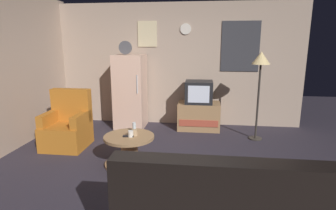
{
  "coord_description": "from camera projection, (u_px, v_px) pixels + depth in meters",
  "views": [
    {
      "loc": [
        0.55,
        -3.42,
        1.75
      ],
      "look_at": [
        0.01,
        0.9,
        0.75
      ],
      "focal_mm": 29.46,
      "sensor_mm": 36.0,
      "label": 1
    }
  ],
  "objects": [
    {
      "name": "ground_plane",
      "position": [
        159.0,
        173.0,
        3.76
      ],
      "size": [
        12.0,
        12.0,
        0.0
      ],
      "primitive_type": "plane",
      "color": "#2D2833"
    },
    {
      "name": "wall_with_art",
      "position": [
        177.0,
        65.0,
        5.85
      ],
      "size": [
        5.2,
        0.12,
        2.54
      ],
      "color": "tan",
      "rests_on": "ground_plane"
    },
    {
      "name": "fridge",
      "position": [
        130.0,
        91.0,
        5.68
      ],
      "size": [
        0.6,
        0.62,
        1.77
      ],
      "color": "beige",
      "rests_on": "ground_plane"
    },
    {
      "name": "tv_stand",
      "position": [
        199.0,
        116.0,
        5.63
      ],
      "size": [
        0.84,
        0.53,
        0.55
      ],
      "color": "#9E754C",
      "rests_on": "ground_plane"
    },
    {
      "name": "crt_tv",
      "position": [
        199.0,
        92.0,
        5.52
      ],
      "size": [
        0.54,
        0.51,
        0.44
      ],
      "color": "black",
      "rests_on": "tv_stand"
    },
    {
      "name": "standing_lamp",
      "position": [
        261.0,
        65.0,
        4.79
      ],
      "size": [
        0.32,
        0.32,
        1.59
      ],
      "color": "#332D28",
      "rests_on": "ground_plane"
    },
    {
      "name": "coffee_table",
      "position": [
        129.0,
        150.0,
        3.98
      ],
      "size": [
        0.72,
        0.72,
        0.44
      ],
      "color": "#9E754C",
      "rests_on": "ground_plane"
    },
    {
      "name": "wine_glass",
      "position": [
        134.0,
        127.0,
        4.06
      ],
      "size": [
        0.05,
        0.05,
        0.15
      ],
      "primitive_type": "cylinder",
      "color": "silver",
      "rests_on": "coffee_table"
    },
    {
      "name": "mug_ceramic_white",
      "position": [
        131.0,
        134.0,
        3.87
      ],
      "size": [
        0.08,
        0.08,
        0.09
      ],
      "primitive_type": "cylinder",
      "color": "silver",
      "rests_on": "coffee_table"
    },
    {
      "name": "mug_ceramic_tan",
      "position": [
        135.0,
        133.0,
        3.92
      ],
      "size": [
        0.08,
        0.08,
        0.09
      ],
      "primitive_type": "cylinder",
      "color": "tan",
      "rests_on": "coffee_table"
    },
    {
      "name": "remote_control",
      "position": [
        128.0,
        136.0,
        3.88
      ],
      "size": [
        0.15,
        0.06,
        0.02
      ],
      "primitive_type": "cube",
      "rotation": [
        0.0,
        0.0,
        0.08
      ],
      "color": "black",
      "rests_on": "coffee_table"
    },
    {
      "name": "armchair",
      "position": [
        68.0,
        127.0,
        4.68
      ],
      "size": [
        0.68,
        0.68,
        0.96
      ],
      "color": "#B2661E",
      "rests_on": "ground_plane"
    }
  ]
}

